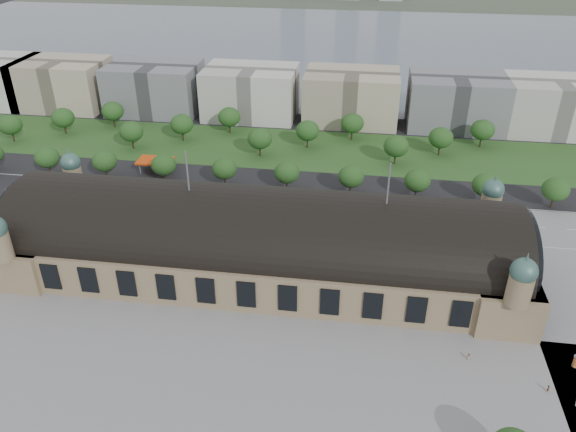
# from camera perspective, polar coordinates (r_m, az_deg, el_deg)

# --- Properties ---
(ground) EXTENTS (900.00, 900.00, 0.00)m
(ground) POSITION_cam_1_polar(r_m,az_deg,el_deg) (169.06, -2.75, -5.54)
(ground) COLOR black
(ground) RESTS_ON ground
(station) EXTENTS (150.00, 48.40, 44.30)m
(station) POSITION_cam_1_polar(r_m,az_deg,el_deg) (163.32, -2.83, -2.60)
(station) COLOR #867053
(station) RESTS_ON ground
(plaza_south) EXTENTS (190.00, 48.00, 0.12)m
(plaza_south) POSITION_cam_1_polar(r_m,az_deg,el_deg) (134.86, -2.00, -16.70)
(plaza_south) COLOR gray
(plaza_south) RESTS_ON ground
(road_slab) EXTENTS (260.00, 26.00, 0.10)m
(road_slab) POSITION_cam_1_polar(r_m,az_deg,el_deg) (204.43, -6.29, 1.09)
(road_slab) COLOR black
(road_slab) RESTS_ON ground
(grass_belt) EXTENTS (300.00, 45.00, 0.10)m
(grass_belt) POSITION_cam_1_polar(r_m,az_deg,el_deg) (251.77, -2.19, 7.00)
(grass_belt) COLOR #2C5321
(grass_belt) RESTS_ON ground
(petrol_station) EXTENTS (14.00, 13.00, 5.05)m
(petrol_station) POSITION_cam_1_polar(r_m,az_deg,el_deg) (236.21, -12.78, 5.43)
(petrol_station) COLOR #D4420C
(petrol_station) RESTS_ON ground
(lake) EXTENTS (700.00, 320.00, 0.08)m
(lake) POSITION_cam_1_polar(r_m,az_deg,el_deg) (444.76, 4.70, 17.10)
(lake) COLOR slate
(lake) RESTS_ON ground
(far_shore) EXTENTS (700.00, 120.00, 0.14)m
(far_shore) POSITION_cam_1_polar(r_m,az_deg,el_deg) (641.08, 6.10, 20.98)
(far_shore) COLOR #44513D
(far_shore) RESTS_ON ground
(office_1) EXTENTS (45.00, 32.00, 24.00)m
(office_1) POSITION_cam_1_polar(r_m,az_deg,el_deg) (322.61, -21.91, 12.36)
(office_1) COLOR #BBB093
(office_1) RESTS_ON ground
(office_2) EXTENTS (45.00, 32.00, 24.00)m
(office_2) POSITION_cam_1_polar(r_m,az_deg,el_deg) (301.33, -13.39, 12.55)
(office_2) COLOR slate
(office_2) RESTS_ON ground
(office_3) EXTENTS (45.00, 32.00, 24.00)m
(office_3) POSITION_cam_1_polar(r_m,az_deg,el_deg) (287.27, -3.81, 12.44)
(office_3) COLOR silver
(office_3) RESTS_ON ground
(office_4) EXTENTS (45.00, 32.00, 24.00)m
(office_4) POSITION_cam_1_polar(r_m,az_deg,el_deg) (281.51, 6.43, 11.95)
(office_4) COLOR #BBB093
(office_4) RESTS_ON ground
(office_5) EXTENTS (45.00, 32.00, 24.00)m
(office_5) POSITION_cam_1_polar(r_m,az_deg,el_deg) (284.55, 16.72, 11.09)
(office_5) COLOR slate
(office_5) RESTS_ON ground
(office_6) EXTENTS (45.00, 32.00, 24.00)m
(office_6) POSITION_cam_1_polar(r_m,az_deg,el_deg) (294.61, 25.50, 10.07)
(office_6) COLOR silver
(office_6) RESTS_ON ground
(tree_row_1) EXTENTS (9.60, 9.60, 11.52)m
(tree_row_1) POSITION_cam_1_polar(r_m,az_deg,el_deg) (242.58, -23.28, 5.48)
(tree_row_1) COLOR #2D2116
(tree_row_1) RESTS_ON ground
(tree_row_2) EXTENTS (9.60, 9.60, 11.52)m
(tree_row_2) POSITION_cam_1_polar(r_m,az_deg,el_deg) (231.25, -18.14, 5.32)
(tree_row_2) COLOR #2D2116
(tree_row_2) RESTS_ON ground
(tree_row_3) EXTENTS (9.60, 9.60, 11.52)m
(tree_row_3) POSITION_cam_1_polar(r_m,az_deg,el_deg) (221.96, -12.52, 5.10)
(tree_row_3) COLOR #2D2116
(tree_row_3) RESTS_ON ground
(tree_row_4) EXTENTS (9.60, 9.60, 11.52)m
(tree_row_4) POSITION_cam_1_polar(r_m,az_deg,el_deg) (214.95, -6.48, 4.81)
(tree_row_4) COLOR #2D2116
(tree_row_4) RESTS_ON ground
(tree_row_5) EXTENTS (9.60, 9.60, 11.52)m
(tree_row_5) POSITION_cam_1_polar(r_m,az_deg,el_deg) (210.46, -0.12, 4.44)
(tree_row_5) COLOR #2D2116
(tree_row_5) RESTS_ON ground
(tree_row_6) EXTENTS (9.60, 9.60, 11.52)m
(tree_row_6) POSITION_cam_1_polar(r_m,az_deg,el_deg) (208.66, 6.43, 4.00)
(tree_row_6) COLOR #2D2116
(tree_row_6) RESTS_ON ground
(tree_row_7) EXTENTS (9.60, 9.60, 11.52)m
(tree_row_7) POSITION_cam_1_polar(r_m,az_deg,el_deg) (209.60, 13.00, 3.51)
(tree_row_7) COLOR #2D2116
(tree_row_7) RESTS_ON ground
(tree_row_8) EXTENTS (9.60, 9.60, 11.52)m
(tree_row_8) POSITION_cam_1_polar(r_m,az_deg,el_deg) (213.26, 19.42, 2.99)
(tree_row_8) COLOR #2D2116
(tree_row_8) RESTS_ON ground
(tree_row_9) EXTENTS (9.60, 9.60, 11.52)m
(tree_row_9) POSITION_cam_1_polar(r_m,az_deg,el_deg) (219.50, 25.54, 2.45)
(tree_row_9) COLOR #2D2116
(tree_row_9) RESTS_ON ground
(tree_belt_0) EXTENTS (10.40, 10.40, 12.48)m
(tree_belt_0) POSITION_cam_1_polar(r_m,az_deg,el_deg) (283.69, -26.39, 8.30)
(tree_belt_0) COLOR #2D2116
(tree_belt_0) RESTS_ON ground
(tree_belt_1) EXTENTS (10.40, 10.40, 12.48)m
(tree_belt_1) POSITION_cam_1_polar(r_m,az_deg,el_deg) (283.23, -21.89, 9.25)
(tree_belt_1) COLOR #2D2116
(tree_belt_1) RESTS_ON ground
(tree_belt_2) EXTENTS (10.40, 10.40, 12.48)m
(tree_belt_2) POSITION_cam_1_polar(r_m,az_deg,el_deg) (284.55, -17.39, 10.14)
(tree_belt_2) COLOR #2D2116
(tree_belt_2) RESTS_ON ground
(tree_belt_3) EXTENTS (10.40, 10.40, 12.48)m
(tree_belt_3) POSITION_cam_1_polar(r_m,az_deg,el_deg) (256.40, -15.63, 8.27)
(tree_belt_3) COLOR #2D2116
(tree_belt_3) RESTS_ON ground
(tree_belt_4) EXTENTS (10.40, 10.40, 12.48)m
(tree_belt_4) POSITION_cam_1_polar(r_m,az_deg,el_deg) (260.09, -10.74, 9.17)
(tree_belt_4) COLOR #2D2116
(tree_belt_4) RESTS_ON ground
(tree_belt_5) EXTENTS (10.40, 10.40, 12.48)m
(tree_belt_5) POSITION_cam_1_polar(r_m,az_deg,el_deg) (265.64, -5.99, 9.97)
(tree_belt_5) COLOR #2D2116
(tree_belt_5) RESTS_ON ground
(tree_belt_6) EXTENTS (10.40, 10.40, 12.48)m
(tree_belt_6) POSITION_cam_1_polar(r_m,az_deg,el_deg) (239.80, -2.89, 7.86)
(tree_belt_6) COLOR #2D2116
(tree_belt_6) RESTS_ON ground
(tree_belt_7) EXTENTS (10.40, 10.40, 12.48)m
(tree_belt_7) POSITION_cam_1_polar(r_m,az_deg,el_deg) (248.15, 2.00, 8.66)
(tree_belt_7) COLOR #2D2116
(tree_belt_7) RESTS_ON ground
(tree_belt_8) EXTENTS (10.40, 10.40, 12.48)m
(tree_belt_8) POSITION_cam_1_polar(r_m,az_deg,el_deg) (258.18, 6.56, 9.34)
(tree_belt_8) COLOR #2D2116
(tree_belt_8) RESTS_ON ground
(tree_belt_9) EXTENTS (10.40, 10.40, 12.48)m
(tree_belt_9) POSITION_cam_1_polar(r_m,az_deg,el_deg) (236.14, 10.93, 6.98)
(tree_belt_9) COLOR #2D2116
(tree_belt_9) RESTS_ON ground
(tree_belt_10) EXTENTS (10.40, 10.40, 12.48)m
(tree_belt_10) POSITION_cam_1_polar(r_m,az_deg,el_deg) (249.00, 15.27, 7.67)
(tree_belt_10) COLOR #2D2116
(tree_belt_10) RESTS_ON ground
(tree_belt_11) EXTENTS (10.40, 10.40, 12.48)m
(tree_belt_11) POSITION_cam_1_polar(r_m,az_deg,el_deg) (263.15, 19.17, 8.26)
(tree_belt_11) COLOR #2D2116
(tree_belt_11) RESTS_ON ground
(traffic_car_1) EXTENTS (4.09, 1.69, 1.32)m
(traffic_car_1) POSITION_cam_1_polar(r_m,az_deg,el_deg) (232.06, -24.35, 2.29)
(traffic_car_1) COLOR gray
(traffic_car_1) RESTS_ON ground
(traffic_car_2) EXTENTS (5.44, 2.69, 1.48)m
(traffic_car_2) POSITION_cam_1_polar(r_m,az_deg,el_deg) (202.73, -12.99, 0.42)
(traffic_car_2) COLOR black
(traffic_car_2) RESTS_ON ground
(traffic_car_3) EXTENTS (5.23, 2.38, 1.49)m
(traffic_car_3) POSITION_cam_1_polar(r_m,az_deg,el_deg) (203.30, -4.13, 1.26)
(traffic_car_3) COLOR maroon
(traffic_car_3) RESTS_ON ground
(traffic_car_4) EXTENTS (4.66, 2.37, 1.52)m
(traffic_car_4) POSITION_cam_1_polar(r_m,az_deg,el_deg) (193.87, -1.65, -0.19)
(traffic_car_4) COLOR #1B254D
(traffic_car_4) RESTS_ON ground
(traffic_car_5) EXTENTS (4.16, 1.83, 1.33)m
(traffic_car_5) POSITION_cam_1_polar(r_m,az_deg,el_deg) (200.28, 13.40, -0.04)
(traffic_car_5) COLOR #54585C
(traffic_car_5) RESTS_ON ground
(traffic_car_6) EXTENTS (5.43, 2.65, 1.49)m
(traffic_car_6) POSITION_cam_1_polar(r_m,az_deg,el_deg) (195.18, 16.91, -1.39)
(traffic_car_6) COLOR silver
(traffic_car_6) RESTS_ON ground
(parked_car_0) EXTENTS (4.15, 3.41, 1.33)m
(parked_car_0) POSITION_cam_1_polar(r_m,az_deg,el_deg) (211.26, -21.10, 0.31)
(parked_car_0) COLOR black
(parked_car_0) RESTS_ON ground
(parked_car_1) EXTENTS (6.26, 5.28, 1.59)m
(parked_car_1) POSITION_cam_1_polar(r_m,az_deg,el_deg) (213.74, -21.74, 0.57)
(parked_car_1) COLOR maroon
(parked_car_1) RESTS_ON ground
(parked_car_2) EXTENTS (5.39, 3.75, 1.45)m
(parked_car_2) POSITION_cam_1_polar(r_m,az_deg,el_deg) (207.09, -18.67, 0.19)
(parked_car_2) COLOR #172341
(parked_car_2) RESTS_ON ground
(parked_car_3) EXTENTS (4.69, 3.39, 1.48)m
(parked_car_3) POSITION_cam_1_polar(r_m,az_deg,el_deg) (204.37, -16.54, 0.16)
(parked_car_3) COLOR #53545A
(parked_car_3) RESTS_ON ground
(parked_car_4) EXTENTS (5.04, 3.37, 1.57)m
(parked_car_4) POSITION_cam_1_polar(r_m,az_deg,el_deg) (200.56, -13.94, -0.03)
(parked_car_4) COLOR silver
(parked_car_4) RESTS_ON ground
(parked_car_5) EXTENTS (6.07, 4.78, 1.53)m
(parked_car_5) POSITION_cam_1_polar(r_m,az_deg,el_deg) (199.95, -13.47, -0.07)
(parked_car_5) COLOR #95989D
(parked_car_5) RESTS_ON ground
(parked_car_6) EXTENTS (5.12, 4.33, 1.41)m
(parked_car_6) POSITION_cam_1_polar(r_m,az_deg,el_deg) (197.83, -11.74, -0.22)
(parked_car_6) COLOR black
(parked_car_6) RESTS_ON ground
(bus_west) EXTENTS (13.73, 4.29, 3.76)m
(bus_west) POSITION_cam_1_polar(r_m,az_deg,el_deg) (199.60, -7.98, 0.82)
(bus_west) COLOR #B3211C
(bus_west) RESTS_ON ground
(bus_mid) EXTENTS (13.64, 3.33, 3.79)m
(bus_mid) POSITION_cam_1_polar(r_m,az_deg,el_deg) (193.74, 0.85, 0.18)
(bus_mid) COLOR silver
(bus_mid) RESTS_ON ground
(bus_east) EXTENTS (11.20, 3.62, 3.07)m
(bus_east) POSITION_cam_1_polar(r_m,az_deg,el_deg) (188.65, 4.78, -0.94)
(bus_east) COLOR beige
(bus_east) RESTS_ON ground
(advertising_column) EXTENTS (1.69, 1.69, 3.20)m
(advertising_column) POSITION_cam_1_polar(r_m,az_deg,el_deg) (153.60, 27.23, -13.00)
(advertising_column) COLOR #D73559
(advertising_column) RESTS_ON ground
(pedestrian_0) EXTENTS (0.95, 0.66, 1.76)m
(pedestrian_0) POSITION_cam_1_polar(r_m,az_deg,el_deg) (146.37, 17.86, -13.46)
(pedestrian_0) COLOR gray
(pedestrian_0) RESTS_ON ground
(pedestrian_1) EXTENTS (0.79, 0.85, 1.95)m
(pedestrian_1) POSITION_cam_1_polar(r_m,az_deg,el_deg) (145.00, 24.93, -15.62)
(pedestrian_1) COLOR gray
(pedestrian_1) RESTS_ON ground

